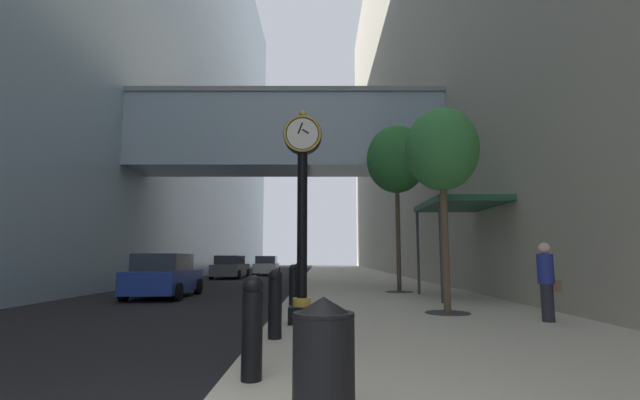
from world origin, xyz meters
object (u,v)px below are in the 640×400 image
bollard_nearest (254,325)px  pedestrian_walking (548,280)px  bollard_fourth (294,284)px  bollard_fifth (299,279)px  trash_bin (325,359)px  street_tree_near (443,151)px  street_tree_mid_near (398,160)px  car_blue_mid (166,276)px  car_grey_far (232,267)px  street_clock (304,203)px  bollard_sixth (302,276)px  bollard_second (276,302)px  car_white_near (268,266)px

bollard_nearest → pedestrian_walking: bearing=38.6°
bollard_fourth → bollard_fifth: 2.57m
trash_bin → pedestrian_walking: (4.90, 5.93, 0.36)m
street_tree_near → street_tree_mid_near: size_ratio=0.77×
pedestrian_walking → car_blue_mid: (-10.86, 7.25, -0.23)m
bollard_nearest → bollard_fourth: size_ratio=1.00×
car_grey_far → street_tree_near: bearing=-65.3°
bollard_nearest → trash_bin: (0.81, -1.38, -0.08)m
street_clock → bollard_sixth: (-0.39, 8.57, -1.93)m
bollard_fourth → pedestrian_walking: 6.54m
bollard_second → car_white_near: bearing=97.1°
car_blue_mid → bollard_fourth: bearing=-38.4°
pedestrian_walking → car_blue_mid: bearing=146.3°
bollard_second → street_tree_near: street_tree_near is taller
bollard_fourth → car_white_near: car_white_near is taller
bollard_fourth → street_tree_mid_near: (3.95, 4.99, 4.76)m
trash_bin → car_grey_far: bearing=102.9°
street_clock → bollard_sixth: street_clock is taller
bollard_fourth → street_tree_near: street_tree_near is taller
pedestrian_walking → bollard_sixth: bearing=124.5°
bollard_sixth → car_grey_far: 15.33m
bollard_sixth → trash_bin: bollard_sixth is taller
bollard_second → street_tree_mid_near: size_ratio=0.17×
bollard_nearest → trash_bin: 1.60m
trash_bin → car_blue_mid: (-5.96, 13.18, 0.12)m
trash_bin → car_grey_far: car_grey_far is taller
bollard_second → bollard_sixth: same height
bollard_fifth → trash_bin: 11.70m
street_tree_near → pedestrian_walking: size_ratio=3.09×
street_clock → car_blue_mid: (-5.54, 7.51, -1.88)m
street_clock → car_grey_far: (-6.12, 22.79, -1.88)m
bollard_sixth → car_grey_far: bearing=111.9°
street_tree_mid_near → trash_bin: street_tree_mid_near is taller
bollard_second → street_clock: bearing=77.2°
bollard_second → trash_bin: bearing=-78.5°
street_clock → trash_bin: (0.41, -5.68, -2.00)m
trash_bin → car_blue_mid: 14.47m
trash_bin → bollard_nearest: bearing=120.3°
street_tree_near → car_blue_mid: street_tree_near is taller
bollard_nearest → bollard_second: bearing=90.0°
bollard_fourth → street_tree_mid_near: size_ratio=0.17×
street_clock → car_white_near: size_ratio=1.05×
bollard_second → bollard_fourth: bearing=90.0°
bollard_nearest → bollard_fifth: size_ratio=1.00×
car_blue_mid → street_tree_near: bearing=-32.5°
bollard_fourth → bollard_sixth: 5.15m
bollard_fifth → bollard_sixth: size_ratio=1.00×
bollard_nearest → bollard_second: 2.57m
bollard_nearest → bollard_fifth: same height
bollard_second → car_blue_mid: (-5.15, 9.23, 0.05)m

